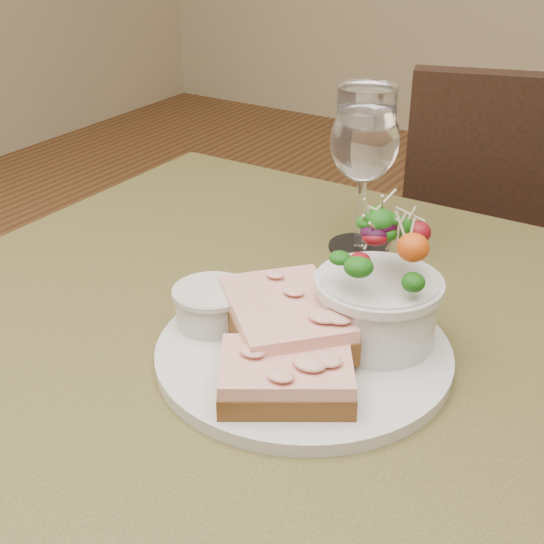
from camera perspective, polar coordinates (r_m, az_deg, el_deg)
The scene contains 9 objects.
cafe_table at distance 0.76m, azimuth -0.08°, elevation -11.84°, with size 0.80×0.80×0.75m.
chair_far at distance 1.50m, azimuth 17.29°, elevation -7.78°, with size 0.53×0.53×0.90m.
dinner_plate at distance 0.68m, azimuth 2.38°, elevation -6.08°, with size 0.26×0.26×0.01m, color silver.
sandwich_front at distance 0.61m, azimuth 1.07°, elevation -7.81°, with size 0.13×0.12×0.03m.
sandwich_back at distance 0.67m, azimuth 0.97°, elevation -3.52°, with size 0.16×0.16×0.03m.
ramekin at distance 0.70m, azimuth -4.55°, elevation -2.44°, with size 0.07×0.07×0.04m.
salad_bowl at distance 0.66m, azimuth 8.07°, elevation -0.65°, with size 0.11×0.11×0.13m.
garnish at distance 0.75m, azimuth 1.57°, elevation -1.54°, with size 0.05×0.04×0.02m.
wine_glass at distance 0.84m, azimuth 6.97°, elevation 9.39°, with size 0.08×0.08×0.18m.
Camera 1 is at (0.31, -0.50, 1.13)m, focal length 50.00 mm.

